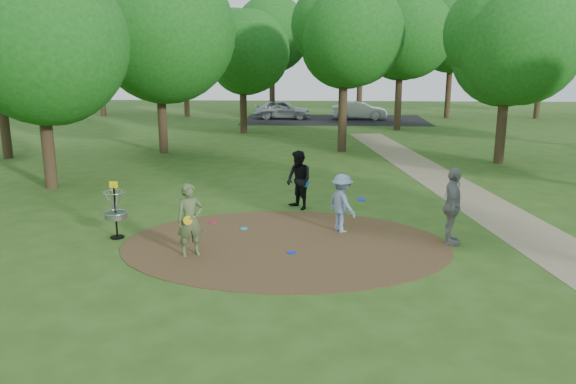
{
  "coord_description": "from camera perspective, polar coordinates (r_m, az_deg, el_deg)",
  "views": [
    {
      "loc": [
        0.83,
        -13.65,
        4.66
      ],
      "look_at": [
        0.0,
        1.2,
        1.1
      ],
      "focal_mm": 35.0,
      "sensor_mm": 36.0,
      "label": 1
    }
  ],
  "objects": [
    {
      "name": "disc_ground_blue",
      "position": [
        13.78,
        0.36,
        -6.17
      ],
      "size": [
        0.22,
        0.22,
        0.02
      ],
      "primitive_type": "cylinder",
      "color": "#0C25D2",
      "rests_on": "dirt_clearing"
    },
    {
      "name": "ground",
      "position": [
        14.45,
        -0.27,
        -5.36
      ],
      "size": [
        100.0,
        100.0,
        0.0
      ],
      "primitive_type": "plane",
      "color": "#2D5119",
      "rests_on": "ground"
    },
    {
      "name": "disc_golf_basket",
      "position": [
        15.41,
        -17.15,
        -1.38
      ],
      "size": [
        0.63,
        0.63,
        1.54
      ],
      "color": "black",
      "rests_on": "ground"
    },
    {
      "name": "footpath",
      "position": [
        17.29,
        22.25,
        -3.19
      ],
      "size": [
        7.55,
        39.89,
        0.01
      ],
      "primitive_type": "cube",
      "rotation": [
        0.0,
        0.0,
        0.14
      ],
      "color": "#8C7A5B",
      "rests_on": "ground"
    },
    {
      "name": "car_right",
      "position": [
        44.24,
        7.24,
        8.21
      ],
      "size": [
        4.28,
        1.59,
        1.4
      ],
      "primitive_type": "imported",
      "rotation": [
        0.0,
        0.0,
        1.54
      ],
      "color": "#A9AAB1",
      "rests_on": "ground"
    },
    {
      "name": "player_throwing_with_disc",
      "position": [
        15.34,
        5.51,
        -1.14
      ],
      "size": [
        1.18,
        1.2,
        1.62
      ],
      "color": "#7E95BC",
      "rests_on": "ground"
    },
    {
      "name": "player_walking_with_disc",
      "position": [
        17.61,
        1.1,
        1.22
      ],
      "size": [
        1.11,
        1.14,
        1.85
      ],
      "color": "black",
      "rests_on": "ground"
    },
    {
      "name": "dirt_clearing",
      "position": [
        14.45,
        -0.27,
        -5.32
      ],
      "size": [
        8.4,
        8.4,
        0.02
      ],
      "primitive_type": "cylinder",
      "color": "#47301C",
      "rests_on": "ground"
    },
    {
      "name": "car_left",
      "position": [
        44.3,
        -0.6,
        8.38
      ],
      "size": [
        4.39,
        1.86,
        1.48
      ],
      "primitive_type": "imported",
      "rotation": [
        0.0,
        0.0,
        1.6
      ],
      "color": "#AEB3B6",
      "rests_on": "ground"
    },
    {
      "name": "disc_ground_red",
      "position": [
        16.36,
        -7.62,
        -3.11
      ],
      "size": [
        0.22,
        0.22,
        0.02
      ],
      "primitive_type": "cylinder",
      "color": "#CD1443",
      "rests_on": "dirt_clearing"
    },
    {
      "name": "tree_ring",
      "position": [
        21.74,
        2.13,
        14.89
      ],
      "size": [
        36.64,
        45.57,
        9.07
      ],
      "color": "#332316",
      "rests_on": "ground"
    },
    {
      "name": "parking_lot",
      "position": [
        43.92,
        4.74,
        7.32
      ],
      "size": [
        14.0,
        8.0,
        0.01
      ],
      "primitive_type": "cube",
      "color": "black",
      "rests_on": "ground"
    },
    {
      "name": "player_observer_with_disc",
      "position": [
        13.61,
        -9.9,
        -2.83
      ],
      "size": [
        0.77,
        0.67,
        1.78
      ],
      "color": "#506339",
      "rests_on": "ground"
    },
    {
      "name": "disc_ground_cyan",
      "position": [
        15.73,
        -4.51,
        -3.71
      ],
      "size": [
        0.22,
        0.22,
        0.02
      ],
      "primitive_type": "cylinder",
      "color": "#17A4BA",
      "rests_on": "dirt_clearing"
    },
    {
      "name": "player_waiting_with_disc",
      "position": [
        14.83,
        16.36,
        -1.41
      ],
      "size": [
        0.67,
        1.23,
        1.99
      ],
      "color": "gray",
      "rests_on": "ground"
    }
  ]
}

